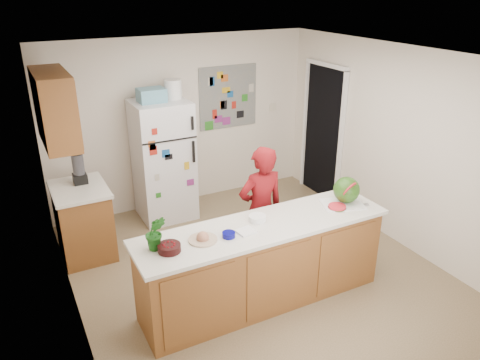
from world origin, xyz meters
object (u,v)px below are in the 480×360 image
refrigerator (163,161)px  watermelon (347,190)px  cherry_bowl (169,248)px  person (261,210)px

refrigerator → watermelon: size_ratio=5.89×
refrigerator → cherry_bowl: refrigerator is taller
refrigerator → watermelon: (1.30, -2.36, 0.23)m
refrigerator → cherry_bowl: size_ratio=8.06×
person → watermelon: (0.77, -0.54, 0.31)m
cherry_bowl → refrigerator: bearing=72.4°
cherry_bowl → watermelon: bearing=1.6°
person → cherry_bowl: person is taller
person → cherry_bowl: (-1.30, -0.60, 0.19)m
refrigerator → cherry_bowl: bearing=-107.6°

